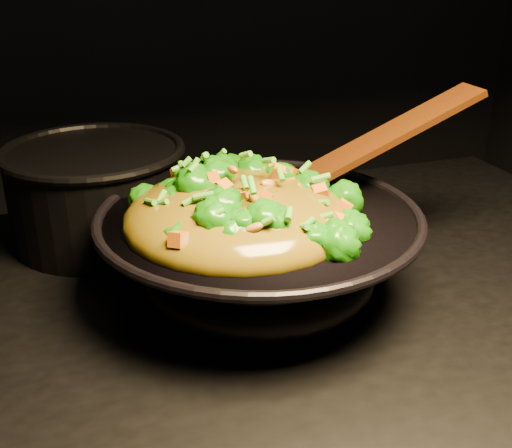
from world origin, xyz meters
name	(u,v)px	position (x,y,z in m)	size (l,w,h in m)	color
wok	(259,255)	(0.05, 0.11, 0.95)	(0.35, 0.35, 0.10)	black
stir_fry	(238,185)	(0.02, 0.10, 1.04)	(0.25, 0.25, 0.09)	#196707
spatula	(366,147)	(0.20, 0.14, 1.05)	(0.31, 0.05, 0.01)	#381103
back_pot	(97,193)	(-0.11, 0.32, 0.97)	(0.23, 0.23, 0.13)	black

